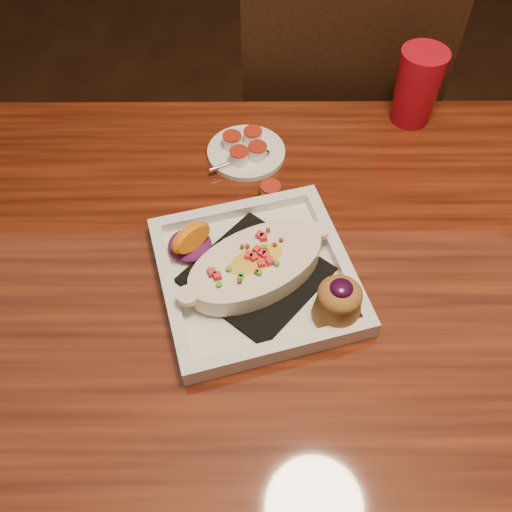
{
  "coord_description": "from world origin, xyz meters",
  "views": [
    {
      "loc": [
        -0.18,
        -0.44,
        1.43
      ],
      "look_at": [
        -0.18,
        0.07,
        0.77
      ],
      "focal_mm": 40.0,
      "sensor_mm": 36.0,
      "label": 1
    }
  ],
  "objects_px": {
    "saucer": "(245,151)",
    "table": "(369,335)",
    "plate": "(263,274)",
    "chair_far": "(327,137)",
    "red_tumbler": "(417,87)"
  },
  "relations": [
    {
      "from": "saucer",
      "to": "table",
      "type": "bearing_deg",
      "value": -57.43
    },
    {
      "from": "plate",
      "to": "saucer",
      "type": "relative_size",
      "value": 2.44
    },
    {
      "from": "table",
      "to": "chair_far",
      "type": "bearing_deg",
      "value": 90.0
    },
    {
      "from": "chair_far",
      "to": "plate",
      "type": "relative_size",
      "value": 2.82
    },
    {
      "from": "red_tumbler",
      "to": "table",
      "type": "bearing_deg",
      "value": -105.24
    },
    {
      "from": "plate",
      "to": "red_tumbler",
      "type": "bearing_deg",
      "value": 38.03
    },
    {
      "from": "saucer",
      "to": "red_tumbler",
      "type": "xyz_separation_m",
      "value": [
        0.3,
        0.1,
        0.06
      ]
    },
    {
      "from": "table",
      "to": "chair_far",
      "type": "relative_size",
      "value": 1.61
    },
    {
      "from": "saucer",
      "to": "chair_far",
      "type": "bearing_deg",
      "value": 59.67
    },
    {
      "from": "plate",
      "to": "table",
      "type": "bearing_deg",
      "value": -25.6
    },
    {
      "from": "red_tumbler",
      "to": "saucer",
      "type": "bearing_deg",
      "value": -161.81
    },
    {
      "from": "plate",
      "to": "red_tumbler",
      "type": "xyz_separation_m",
      "value": [
        0.27,
        0.37,
        0.04
      ]
    },
    {
      "from": "chair_far",
      "to": "saucer",
      "type": "bearing_deg",
      "value": 59.67
    },
    {
      "from": "chair_far",
      "to": "red_tumbler",
      "type": "distance_m",
      "value": 0.4
    },
    {
      "from": "chair_far",
      "to": "saucer",
      "type": "xyz_separation_m",
      "value": [
        -0.19,
        -0.33,
        0.25
      ]
    }
  ]
}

